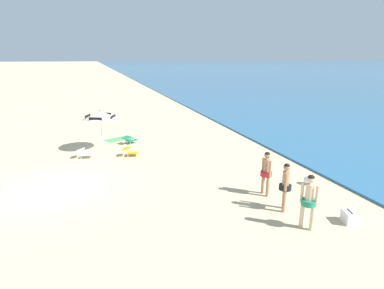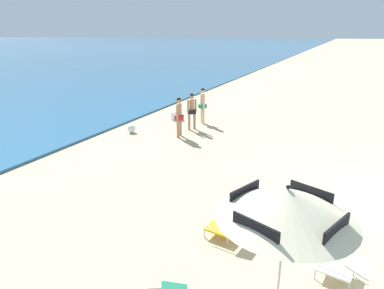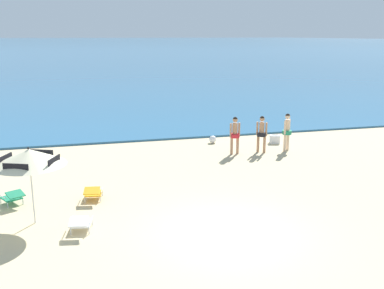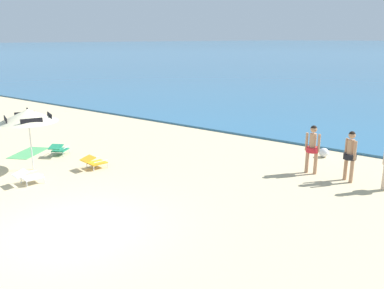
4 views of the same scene
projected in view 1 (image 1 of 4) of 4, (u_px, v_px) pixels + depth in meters
The scene contains 11 objects.
ground_plane at pixel (56, 189), 12.43m from camera, with size 800.00×800.00×0.00m, color #CCB78C.
beach_umbrella_striped_main at pixel (100, 115), 17.17m from camera, with size 2.56×2.56×2.27m.
lounge_chair_under_umbrella at pixel (85, 153), 16.19m from camera, with size 0.68×0.95×0.50m.
lounge_chair_beside_umbrella at pixel (130, 139), 18.84m from camera, with size 0.88×1.00×0.49m.
lounge_chair_facing_sea at pixel (131, 151), 16.49m from camera, with size 0.67×0.94×0.50m.
person_standing_near_shore at pixel (266, 170), 11.63m from camera, with size 0.51×0.42×1.72m.
person_standing_beside at pixel (285, 184), 10.44m from camera, with size 0.44×0.42×1.70m.
person_wading_in at pixel (309, 198), 9.28m from camera, with size 0.44×0.43×1.77m.
cooler_box at pixel (349, 217), 9.83m from camera, with size 0.57×0.48×0.43m.
beach_ball at pixel (308, 180), 12.82m from camera, with size 0.37×0.37×0.37m, color white.
beach_towel at pixel (119, 139), 19.96m from camera, with size 0.90×1.80×0.01m, color #4C9E5B.
Camera 1 is at (12.61, 1.72, 5.10)m, focal length 28.96 mm.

